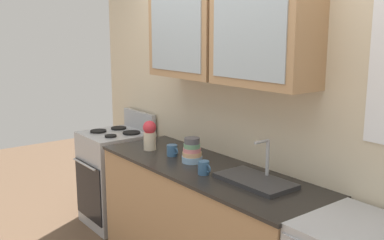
{
  "coord_description": "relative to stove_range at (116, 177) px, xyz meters",
  "views": [
    {
      "loc": [
        2.4,
        -1.97,
        1.89
      ],
      "look_at": [
        -0.15,
        0.0,
        1.24
      ],
      "focal_mm": 41.59,
      "sensor_mm": 36.0,
      "label": 1
    }
  ],
  "objects": [
    {
      "name": "bowl_stack",
      "position": [
        1.23,
        0.0,
        0.53
      ],
      "size": [
        0.15,
        0.15,
        0.19
      ],
      "color": "#8CB7E0",
      "rests_on": "counter"
    },
    {
      "name": "sink_faucet",
      "position": [
        1.85,
        0.04,
        0.47
      ],
      "size": [
        0.52,
        0.28,
        0.28
      ],
      "color": "#2D2D30",
      "rests_on": "counter"
    },
    {
      "name": "cup_near_bowls",
      "position": [
        1.0,
        -0.02,
        0.49
      ],
      "size": [
        0.12,
        0.08,
        0.09
      ],
      "color": "#38608C",
      "rests_on": "counter"
    },
    {
      "name": "cup_near_sink",
      "position": [
        1.51,
        -0.11,
        0.5
      ],
      "size": [
        0.11,
        0.08,
        0.09
      ],
      "color": "#38608C",
      "rests_on": "counter"
    },
    {
      "name": "back_wall_unit",
      "position": [
        1.38,
        0.32,
        1.01
      ],
      "size": [
        4.07,
        0.41,
        2.66
      ],
      "color": "beige",
      "rests_on": "ground_plane"
    },
    {
      "name": "vase",
      "position": [
        0.73,
        -0.06,
        0.58
      ],
      "size": [
        0.11,
        0.11,
        0.25
      ],
      "color": "beige",
      "rests_on": "counter"
    },
    {
      "name": "counter",
      "position": [
        1.38,
        0.0,
        -0.01
      ],
      "size": [
        1.99,
        0.65,
        0.92
      ],
      "color": "#A87F56",
      "rests_on": "ground_plane"
    },
    {
      "name": "stove_range",
      "position": [
        0.0,
        0.0,
        0.0
      ],
      "size": [
        0.57,
        0.64,
        1.1
      ],
      "color": "#ADAFB5",
      "rests_on": "ground_plane"
    }
  ]
}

